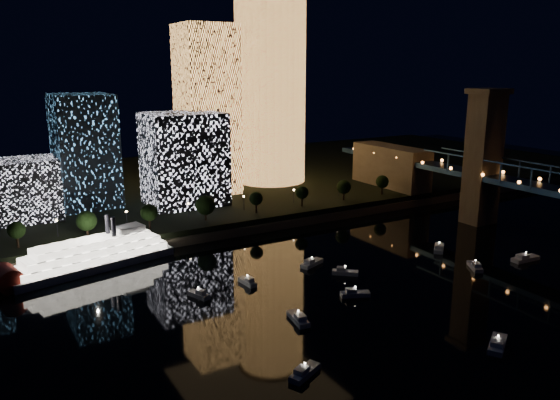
{
  "coord_description": "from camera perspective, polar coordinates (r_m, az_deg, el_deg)",
  "views": [
    {
      "loc": [
        -100.05,
        -84.71,
        57.24
      ],
      "look_at": [
        -18.96,
        55.0,
        17.94
      ],
      "focal_mm": 35.0,
      "sensor_mm": 36.0,
      "label": 1
    }
  ],
  "objects": [
    {
      "name": "seawall",
      "position": [
        202.26,
        0.81,
        -2.32
      ],
      "size": [
        420.0,
        6.0,
        3.0
      ],
      "primitive_type": "cube",
      "color": "#6B5E4C",
      "rests_on": "ground"
    },
    {
      "name": "far_bank",
      "position": [
        269.98,
        -7.73,
        1.85
      ],
      "size": [
        420.0,
        160.0,
        5.0
      ],
      "primitive_type": "cube",
      "color": "black",
      "rests_on": "ground"
    },
    {
      "name": "ground",
      "position": [
        143.05,
        18.24,
        -10.65
      ],
      "size": [
        520.0,
        520.0,
        0.0
      ],
      "primitive_type": "plane",
      "color": "black",
      "rests_on": "ground"
    },
    {
      "name": "motorboats",
      "position": [
        149.84,
        13.75,
        -8.86
      ],
      "size": [
        103.35,
        66.96,
        2.78
      ],
      "color": "silver",
      "rests_on": "ground"
    },
    {
      "name": "midrise_blocks",
      "position": [
        215.89,
        -19.12,
        3.67
      ],
      "size": [
        100.3,
        43.97,
        42.67
      ],
      "color": "white",
      "rests_on": "far_bank"
    },
    {
      "name": "riverboat",
      "position": [
        168.27,
        -19.62,
        -5.63
      ],
      "size": [
        51.75,
        20.7,
        15.29
      ],
      "color": "silver",
      "rests_on": "ground"
    },
    {
      "name": "tower_rectangular",
      "position": [
        233.0,
        -7.62,
        9.25
      ],
      "size": [
        21.85,
        21.85,
        69.52
      ],
      "primitive_type": "cube",
      "color": "#FFA951",
      "rests_on": "far_bank"
    },
    {
      "name": "street_lamps",
      "position": [
        196.54,
        -9.54,
        -0.72
      ],
      "size": [
        132.7,
        0.7,
        5.65
      ],
      "color": "black",
      "rests_on": "far_bank"
    },
    {
      "name": "esplanade_trees",
      "position": [
        189.6,
        -9.87,
        -0.81
      ],
      "size": [
        166.07,
        6.97,
        8.99
      ],
      "color": "black",
      "rests_on": "far_bank"
    },
    {
      "name": "tower_cylindrical",
      "position": [
        254.1,
        -1.01,
        11.75
      ],
      "size": [
        34.0,
        34.0,
        87.16
      ],
      "color": "#FFA951",
      "rests_on": "far_bank"
    }
  ]
}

